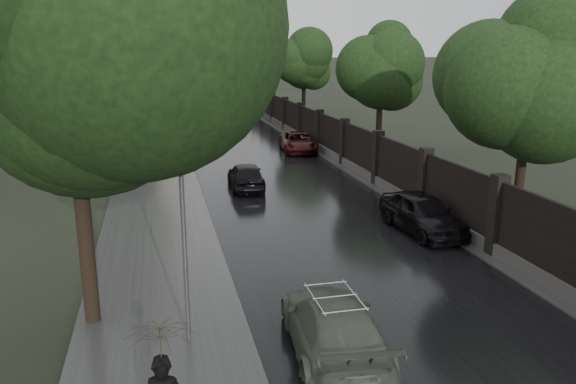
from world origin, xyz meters
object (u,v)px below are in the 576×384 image
Objects in this scene: volga_sedan at (334,327)px; tree_left_far at (119,68)px; traffic_light at (181,118)px; car_right_near at (422,213)px; lamp_post at (184,234)px; car_right_far at (298,142)px; tree_right_c at (304,66)px; pedestrian_umbrella at (161,353)px; tree_left_near at (68,54)px; tree_right_a at (529,93)px; hatchback_left at (246,176)px; tree_right_b at (381,76)px.

tree_left_far is at bearing -74.00° from volga_sedan.
traffic_light reaches higher than car_right_near.
lamp_post is 1.13× the size of car_right_far.
tree_right_c is at bearing 71.48° from lamp_post.
tree_left_near is at bearing 120.70° from pedestrian_umbrella.
tree_right_a is at bearing 51.17° from pedestrian_umbrella.
tree_right_a is at bearing -137.00° from volga_sedan.
traffic_light is 24.77m from volga_sedan.
lamp_post is 1.33× the size of hatchback_left.
traffic_light is 0.86× the size of volga_sedan.
tree_right_b and tree_right_c have the same top height.
tree_left_far is 25.40m from car_right_near.
car_right_near is at bearing -65.93° from traffic_light.
pedestrian_umbrella is (-13.48, -24.32, -2.88)m from tree_right_b.
volga_sedan is at bearing -131.94° from car_right_near.
tree_right_b reaches higher than volga_sedan.
volga_sedan is 15.33m from hatchback_left.
pedestrian_umbrella is at bearing -98.65° from lamp_post.
tree_right_c is at bearing -108.53° from hatchback_left.
car_right_near is at bearing 125.66° from hatchback_left.
pedestrian_umbrella reaches higher than volga_sedan.
tree_right_a is at bearing -54.83° from tree_left_far.
tree_left_near is 1.79× the size of lamp_post.
volga_sedan is at bearing -20.32° from lamp_post.
car_right_far is 28.62m from pedestrian_umbrella.
volga_sedan is (5.26, -2.63, -5.75)m from tree_left_near.
traffic_light is (3.30, 21.99, -4.02)m from tree_left_near.
tree_right_c is 1.55× the size of car_right_far.
tree_right_b is 12.03m from hatchback_left.
tree_left_far reaches higher than pedestrian_umbrella.
hatchback_left is (0.54, 15.32, -0.02)m from volga_sedan.
lamp_post is (-12.90, -20.50, -2.28)m from tree_right_b.
car_right_near is 13.83m from pedestrian_umbrella.
tree_left_near is 24.31m from tree_right_b.
tree_left_near reaches higher than car_right_near.
traffic_light reaches higher than car_right_far.
tree_left_near is 1.24× the size of tree_left_far.
car_right_near reaches higher than hatchback_left.
tree_right_a is 1.75× the size of traffic_light.
tree_left_near is 2.39× the size of hatchback_left.
tree_left_near reaches higher than car_right_far.
tree_left_near is at bearing 67.85° from hatchback_left.
tree_right_a is 1.00× the size of tree_right_c.
tree_right_c is at bearing 51.82° from traffic_light.
tree_right_b is 1.55× the size of car_right_far.
tree_left_far is 28.73m from lamp_post.
tree_right_a is 14.62m from lamp_post.
tree_left_near is 2.29× the size of traffic_light.
tree_left_far is 2.58× the size of pedestrian_umbrella.
tree_left_near reaches higher than tree_right_c.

